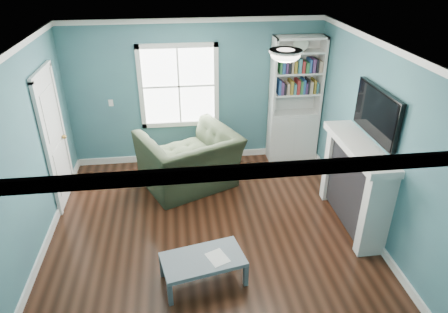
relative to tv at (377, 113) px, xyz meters
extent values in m
plane|color=black|center=(-2.20, -0.20, -1.72)|extent=(5.00, 5.00, 0.00)
plane|color=#3B6070|center=(-2.20, 2.30, -0.43)|extent=(4.50, 0.00, 4.50)
plane|color=#3B6070|center=(-4.45, -0.20, -0.43)|extent=(0.00, 5.00, 5.00)
plane|color=#3B6070|center=(0.05, -0.20, -0.43)|extent=(0.00, 5.00, 5.00)
plane|color=white|center=(-2.20, -0.20, 0.88)|extent=(5.00, 5.00, 0.00)
cube|color=white|center=(-2.20, 2.28, -1.66)|extent=(4.50, 0.03, 0.12)
cube|color=white|center=(-4.44, -0.20, -1.66)|extent=(0.03, 5.00, 0.12)
cube|color=white|center=(0.03, -0.20, -1.66)|extent=(0.03, 5.00, 0.12)
cube|color=white|center=(-2.20, 2.28, 0.84)|extent=(4.50, 0.04, 0.08)
cube|color=white|center=(-2.20, -2.68, 0.84)|extent=(4.50, 0.04, 0.08)
cube|color=white|center=(0.03, -0.20, 0.84)|extent=(0.04, 5.00, 0.08)
cube|color=white|center=(-2.50, 2.29, -0.27)|extent=(1.24, 0.01, 1.34)
cube|color=white|center=(-3.16, 2.28, -0.27)|extent=(0.08, 0.06, 1.50)
cube|color=white|center=(-1.84, 2.28, -0.27)|extent=(0.08, 0.06, 1.50)
cube|color=white|center=(-2.50, 2.28, -0.98)|extent=(1.40, 0.06, 0.08)
cube|color=white|center=(-2.50, 2.28, 0.44)|extent=(1.40, 0.06, 0.08)
cube|color=white|center=(-2.50, 2.28, -0.27)|extent=(1.24, 0.03, 0.03)
cube|color=white|center=(-2.50, 2.28, -0.27)|extent=(0.03, 0.03, 1.34)
cube|color=silver|center=(-0.43, 2.10, -1.27)|extent=(0.90, 0.35, 0.90)
cube|color=silver|center=(-0.86, 2.10, -0.12)|extent=(0.04, 0.35, 1.40)
cube|color=silver|center=(0.00, 2.10, -0.12)|extent=(0.04, 0.35, 1.40)
cube|color=silver|center=(-0.43, 2.26, -0.12)|extent=(0.90, 0.02, 1.40)
cube|color=silver|center=(-0.43, 2.10, 0.55)|extent=(0.90, 0.35, 0.04)
cube|color=silver|center=(-0.43, 2.10, -0.80)|extent=(0.84, 0.33, 0.03)
cube|color=silver|center=(-0.43, 2.10, -0.42)|extent=(0.84, 0.33, 0.03)
cube|color=silver|center=(-0.43, 2.10, -0.04)|extent=(0.84, 0.33, 0.03)
cube|color=silver|center=(-0.43, 2.10, 0.32)|extent=(0.84, 0.33, 0.03)
cube|color=#264C8C|center=(-0.43, 2.08, -0.30)|extent=(0.70, 0.25, 0.22)
cube|color=#593366|center=(-0.43, 2.08, 0.08)|extent=(0.70, 0.25, 0.22)
cylinder|color=beige|center=(-0.43, 2.05, 0.46)|extent=(0.26, 0.06, 0.26)
cube|color=black|center=(-0.11, 0.00, -1.12)|extent=(0.30, 1.20, 1.10)
cube|color=black|center=(-0.13, 0.00, -1.32)|extent=(0.22, 0.65, 0.70)
cube|color=silver|center=(-0.13, -0.67, -1.12)|extent=(0.36, 0.16, 1.20)
cube|color=silver|center=(-0.13, 0.67, -1.12)|extent=(0.36, 0.16, 1.20)
cube|color=silver|center=(-0.15, 0.00, -0.47)|extent=(0.44, 1.58, 0.10)
cube|color=black|center=(0.00, 0.00, 0.00)|extent=(0.06, 1.10, 0.65)
cube|color=silver|center=(-4.43, 1.20, -0.70)|extent=(0.04, 0.80, 2.05)
cube|color=white|center=(-4.42, 0.75, -0.70)|extent=(0.05, 0.08, 2.13)
cube|color=white|center=(-4.42, 1.65, -0.70)|extent=(0.05, 0.08, 2.13)
cube|color=white|center=(-4.42, 1.20, 0.36)|extent=(0.05, 0.98, 0.08)
sphere|color=#BF8C3F|center=(-4.37, 1.50, -0.77)|extent=(0.07, 0.07, 0.07)
ellipsoid|color=white|center=(-1.30, -0.10, 0.82)|extent=(0.34, 0.34, 0.15)
cylinder|color=white|center=(-1.30, -0.10, 0.86)|extent=(0.38, 0.38, 0.03)
cube|color=white|center=(-3.70, 2.28, -0.52)|extent=(0.08, 0.01, 0.12)
imported|color=#252D1C|center=(-2.40, 1.33, -1.09)|extent=(1.73, 1.47, 1.28)
cube|color=#474E56|center=(-2.76, -1.22, -1.57)|extent=(0.06, 0.06, 0.30)
cube|color=#474E56|center=(-1.86, -1.04, -1.57)|extent=(0.06, 0.06, 0.30)
cube|color=#474E56|center=(-2.86, -0.76, -1.57)|extent=(0.06, 0.06, 0.30)
cube|color=#474E56|center=(-1.96, -0.57, -1.57)|extent=(0.06, 0.06, 0.30)
cube|color=slate|center=(-2.36, -0.90, -1.40)|extent=(1.06, 0.72, 0.05)
cube|color=white|center=(-2.19, -0.91, -1.37)|extent=(0.30, 0.33, 0.00)
camera|label=1|loc=(-2.57, -4.52, 1.92)|focal=32.00mm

